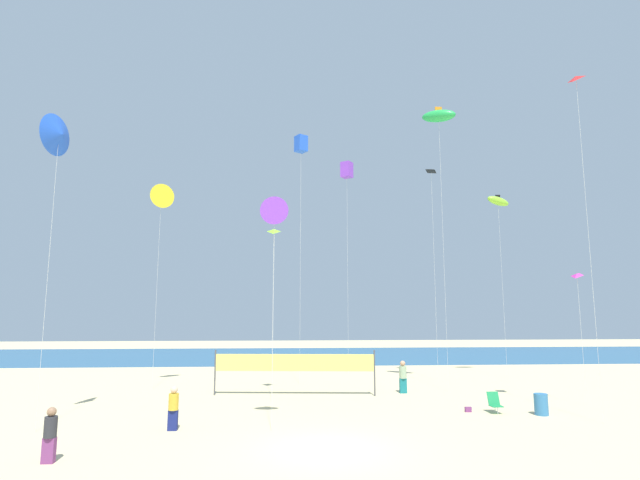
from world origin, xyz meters
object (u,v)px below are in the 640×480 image
object	(u,v)px
beachgoer_mustard_shirt	(173,407)
kite_lime_inflatable	(498,201)
beachgoer_charcoal_shirt	(50,433)
beachgoer_sage_shirt	(403,376)
kite_magenta_diamond	(577,277)
kite_violet_delta	(275,212)
kite_violet_box	(347,170)
kite_black_diamond	(431,173)
volleyball_net	(295,364)
kite_green_inflatable	(439,116)
beach_handbag	(468,409)
kite_yellow_delta	(161,197)
trash_barrel	(541,404)
folding_beach_chair	(495,402)
kite_lime_diamond	(274,233)
kite_blue_delta	(59,135)
kite_blue_box	(301,144)
kite_red_diamond	(576,84)

from	to	relation	value
beachgoer_mustard_shirt	kite_lime_inflatable	xyz separation A→B (m)	(19.12, 13.36, 11.32)
beachgoer_charcoal_shirt	kite_lime_inflatable	world-z (taller)	kite_lime_inflatable
beachgoer_sage_shirt	kite_magenta_diamond	size ratio (longest dim) A/B	0.27
kite_violet_delta	kite_magenta_diamond	world-z (taller)	kite_violet_delta
kite_violet_box	kite_black_diamond	bearing A→B (deg)	-39.62
beachgoer_sage_shirt	beachgoer_charcoal_shirt	size ratio (longest dim) A/B	1.08
volleyball_net	kite_green_inflatable	xyz separation A→B (m)	(8.70, 0.76, 14.64)
beach_handbag	kite_yellow_delta	xyz separation A→B (m)	(-15.93, 7.33, 11.30)
beach_handbag	trash_barrel	bearing A→B (deg)	-15.89
kite_lime_inflatable	kite_magenta_diamond	distance (m)	11.57
kite_violet_box	kite_lime_inflatable	xyz separation A→B (m)	(10.38, -3.32, -3.06)
folding_beach_chair	kite_lime_inflatable	size ratio (longest dim) A/B	0.07
folding_beach_chair	kite_lime_diamond	bearing A→B (deg)	130.58
kite_lime_diamond	kite_magenta_diamond	size ratio (longest dim) A/B	1.41
kite_green_inflatable	kite_magenta_diamond	bearing A→B (deg)	-42.73
folding_beach_chair	kite_blue_delta	bearing A→B (deg)	160.09
kite_blue_box	kite_yellow_delta	bearing A→B (deg)	-169.36
beachgoer_charcoal_shirt	kite_lime_diamond	distance (m)	14.52
folding_beach_chair	trash_barrel	distance (m)	1.92
trash_barrel	kite_violet_delta	xyz separation A→B (m)	(-11.66, -2.17, 7.99)
beach_handbag	kite_violet_box	distance (m)	20.98
beachgoer_sage_shirt	kite_lime_inflatable	bearing A→B (deg)	-90.71
trash_barrel	volleyball_net	size ratio (longest dim) A/B	0.10
beachgoer_sage_shirt	kite_black_diamond	size ratio (longest dim) A/B	0.12
folding_beach_chair	kite_blue_delta	size ratio (longest dim) A/B	0.07
kite_yellow_delta	kite_green_inflatable	world-z (taller)	kite_green_inflatable
kite_violet_box	kite_violet_delta	distance (m)	19.01
beachgoer_mustard_shirt	trash_barrel	xyz separation A→B (m)	(15.42, 1.81, -0.42)
beach_handbag	kite_violet_delta	size ratio (longest dim) A/B	0.03
volleyball_net	kite_blue_delta	xyz separation A→B (m)	(-9.82, -7.33, 10.01)
kite_lime_diamond	kite_blue_box	bearing A→B (deg)	72.57
beachgoer_sage_shirt	kite_black_diamond	distance (m)	14.05
beachgoer_mustard_shirt	kite_black_diamond	world-z (taller)	kite_black_diamond
beachgoer_sage_shirt	folding_beach_chair	size ratio (longest dim) A/B	1.98
beachgoer_sage_shirt	kite_violet_delta	bearing A→B (deg)	106.00
beachgoer_mustard_shirt	kite_violet_delta	world-z (taller)	kite_violet_delta
kite_magenta_diamond	kite_lime_diamond	bearing A→B (deg)	168.35
kite_red_diamond	trash_barrel	bearing A→B (deg)	133.33
kite_lime_diamond	kite_violet_box	world-z (taller)	kite_violet_box
folding_beach_chair	kite_magenta_diamond	world-z (taller)	kite_magenta_diamond
trash_barrel	kite_black_diamond	world-z (taller)	kite_black_diamond
kite_green_inflatable	kite_black_diamond	xyz separation A→B (m)	(0.65, 4.04, -2.42)
kite_violet_box	kite_black_diamond	world-z (taller)	kite_violet_box
beachgoer_charcoal_shirt	volleyball_net	xyz separation A→B (m)	(7.45, 11.36, 0.78)
beachgoer_mustard_shirt	kite_blue_box	xyz separation A→B (m)	(5.08, 11.58, 14.60)
kite_violet_box	kite_green_inflatable	bearing A→B (deg)	-61.09
beachgoer_mustard_shirt	kite_yellow_delta	world-z (taller)	kite_yellow_delta
trash_barrel	kite_violet_box	world-z (taller)	kite_violet_box
kite_yellow_delta	beachgoer_charcoal_shirt	bearing A→B (deg)	-87.01
beach_handbag	kite_violet_delta	bearing A→B (deg)	-160.91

